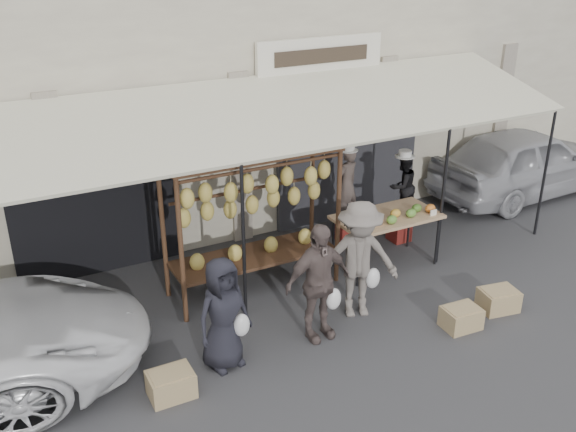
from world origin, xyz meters
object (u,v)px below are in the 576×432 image
Objects in this scene: vendor_left at (347,184)px; customer_mid at (318,282)px; customer_right at (359,260)px; vendor_right at (403,186)px; crate_near_a at (461,318)px; sedan at (525,161)px; banana_rack at (253,195)px; produce_table at (389,218)px; customer_left at (223,314)px; crate_near_b at (498,300)px; crate_far at (171,384)px.

vendor_left reaches higher than customer_mid.
customer_mid is at bearing -145.21° from customer_right.
crate_near_a is (-0.92, -2.65, -0.88)m from vendor_right.
crate_near_a is at bearing 123.60° from sedan.
sedan is at bearing 8.03° from banana_rack.
produce_table reaches higher than crate_near_a.
customer_mid is (0.21, -1.53, -0.73)m from banana_rack.
vendor_left is 4.05m from customer_left.
banana_rack is 1.55× the size of customer_mid.
customer_right is (-1.15, -2.12, -0.20)m from vendor_left.
banana_rack is at bearing 142.81° from crate_near_b.
sedan is at bearing 39.94° from crate_near_b.
crate_near_b is at bearing 86.74° from vendor_left.
vendor_right is 2.25× the size of crate_near_a.
vendor_left is 2.58× the size of crate_near_a.
sedan is at bearing 164.59° from vendor_left.
crate_near_a is at bearing -22.68° from customer_right.
customer_mid is at bearing -82.30° from banana_rack.
banana_rack is 0.61× the size of sedan.
crate_far is (-4.83, 0.40, 0.00)m from crate_near_b.
banana_rack is 2.99m from crate_far.
banana_rack is 4.94× the size of crate_near_b.
banana_rack is at bearing 94.74° from customer_mid.
banana_rack reaches higher than crate_far.
vendor_left is 3.24m from crate_near_a.
crate_near_a is 0.96× the size of crate_near_b.
customer_right reaches higher than crate_near_a.
vendor_right is (0.86, -0.45, -0.03)m from vendor_left.
customer_mid is 0.96× the size of customer_right.
customer_left is 0.86× the size of customer_right.
crate_near_a is 0.12× the size of sedan.
crate_far is at bearing -160.80° from produce_table.
customer_right is at bearing -6.90° from customer_left.
customer_mid is 2.27m from crate_far.
crate_near_a is (1.09, -0.98, -0.72)m from customer_right.
customer_right is (2.14, 0.21, 0.12)m from customer_left.
crate_near_a is at bearing -25.92° from customer_left.
crate_far is (-0.80, -0.26, -0.59)m from customer_left.
customer_mid is 3.18× the size of crate_near_b.
vendor_right is 3.39m from customer_mid.
crate_near_b is (2.88, -2.19, -1.41)m from banana_rack.
crate_far is (-2.94, -0.47, -0.71)m from customer_right.
customer_mid reaches higher than produce_table.
sedan is (6.61, 0.93, -0.84)m from banana_rack.
customer_left is at bearing -126.89° from banana_rack.
vendor_right is at bearing 23.43° from crate_far.
sedan is (3.60, 0.57, -0.31)m from vendor_right.
vendor_left is 0.31× the size of sedan.
customer_left reaches higher than crate_far.
crate_near_a is at bearing 71.79° from vendor_left.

